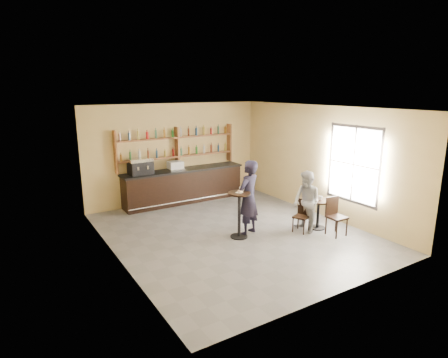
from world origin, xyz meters
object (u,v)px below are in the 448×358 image
man_main (248,198)px  chair_west (301,216)px  patron_second (306,202)px  espresso_machine (140,166)px  pastry_case (175,166)px  cafe_table (318,214)px  bar_counter (184,186)px  pedestal_table (239,215)px  chair_south (337,217)px

man_main → chair_west: 1.51m
man_main → patron_second: bearing=133.8°
espresso_machine → chair_west: espresso_machine is taller
espresso_machine → pastry_case: bearing=-3.8°
pastry_case → cafe_table: pastry_case is taller
patron_second → bar_counter: bearing=-154.8°
pedestal_table → patron_second: patron_second is taller
cafe_table → man_main: bearing=159.8°
chair_south → pedestal_table: bearing=152.4°
espresso_machine → cafe_table: 5.40m
man_main → cafe_table: 2.01m
pastry_case → man_main: bearing=-79.7°
chair_south → cafe_table: bearing=95.7°
pedestal_table → chair_south: bearing=-28.5°
espresso_machine → chair_south: 5.88m
cafe_table → espresso_machine: bearing=130.2°
man_main → cafe_table: man_main is taller
bar_counter → chair_west: bearing=-70.2°
pedestal_table → chair_west: 1.69m
pastry_case → chair_west: size_ratio=0.56×
bar_counter → chair_west: bar_counter is taller
pastry_case → pedestal_table: pastry_case is taller
pastry_case → cafe_table: 4.73m
cafe_table → chair_south: 0.61m
cafe_table → bar_counter: bearing=116.2°
espresso_machine → chair_west: (2.88, -4.01, -0.94)m
espresso_machine → chair_south: bearing=-57.1°
bar_counter → man_main: (0.18, -3.39, 0.41)m
bar_counter → man_main: size_ratio=2.12×
pedestal_table → man_main: man_main is taller
chair_south → espresso_machine: bearing=127.7°
cafe_table → chair_west: (-0.55, 0.05, 0.02)m
bar_counter → pastry_case: (-0.28, 0.00, 0.70)m
cafe_table → patron_second: 0.60m
cafe_table → chair_west: 0.55m
bar_counter → chair_south: bar_counter is taller
man_main → patron_second: (1.37, -0.66, -0.16)m
pastry_case → patron_second: patron_second is taller
chair_west → chair_south: (0.60, -0.65, 0.07)m
cafe_table → patron_second: (-0.44, 0.00, 0.41)m
pedestal_table → patron_second: bearing=-19.1°
chair_west → chair_south: size_ratio=0.86×
pedestal_table → chair_west: bearing=-18.7°
pastry_case → chair_south: size_ratio=0.48×
pedestal_table → cafe_table: 2.23m
pastry_case → chair_west: 4.44m
espresso_machine → cafe_table: (3.43, -4.06, -0.96)m
bar_counter → chair_west: 4.26m
bar_counter → chair_south: size_ratio=4.17×
patron_second → pastry_case: bearing=-151.4°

